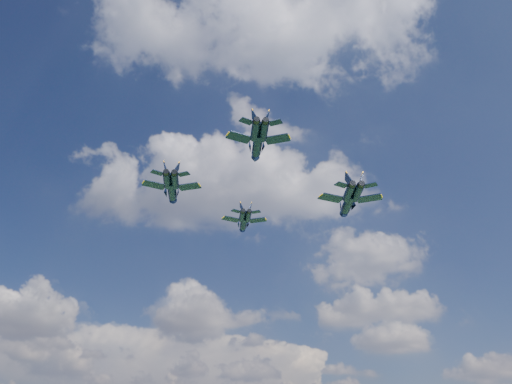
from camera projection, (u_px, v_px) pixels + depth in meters
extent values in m
cylinder|color=black|center=(244.00, 223.00, 118.09)|extent=(3.01, 7.90, 1.55)
cone|color=black|center=(242.00, 231.00, 122.49)|extent=(1.87, 2.48, 1.46)
ellipsoid|color=brown|center=(243.00, 226.00, 120.81)|extent=(1.30, 2.58, 0.71)
cube|color=black|center=(231.00, 219.00, 116.29)|extent=(4.54, 4.04, 0.15)
cube|color=black|center=(258.00, 220.00, 116.84)|extent=(4.31, 2.95, 0.15)
cube|color=black|center=(236.00, 211.00, 112.34)|extent=(2.42, 2.30, 0.12)
cube|color=black|center=(256.00, 212.00, 112.74)|extent=(2.35, 1.84, 0.12)
cube|color=black|center=(242.00, 208.00, 113.61)|extent=(1.11, 2.37, 2.59)
cube|color=black|center=(250.00, 208.00, 113.78)|extent=(1.23, 2.57, 2.59)
cylinder|color=black|center=(172.00, 190.00, 101.95)|extent=(3.39, 8.84, 1.73)
cone|color=black|center=(173.00, 202.00, 106.89)|extent=(2.09, 2.77, 1.64)
ellipsoid|color=brown|center=(173.00, 195.00, 105.00)|extent=(1.46, 2.89, 0.79)
cube|color=black|center=(154.00, 185.00, 99.93)|extent=(5.08, 4.52, 0.17)
cube|color=black|center=(189.00, 187.00, 100.57)|extent=(4.82, 3.29, 0.17)
cube|color=black|center=(157.00, 173.00, 95.51)|extent=(2.70, 2.58, 0.13)
cube|color=black|center=(184.00, 174.00, 95.97)|extent=(2.63, 2.05, 0.13)
cube|color=black|center=(166.00, 169.00, 96.95)|extent=(1.25, 2.65, 2.90)
cube|color=black|center=(177.00, 169.00, 97.14)|extent=(1.38, 2.88, 2.90)
cylinder|color=black|center=(348.00, 203.00, 102.35)|extent=(3.04, 9.73, 1.91)
cone|color=black|center=(343.00, 215.00, 107.83)|extent=(2.13, 2.96, 1.81)
ellipsoid|color=brown|center=(345.00, 208.00, 105.74)|extent=(1.40, 3.14, 0.87)
cube|color=black|center=(331.00, 198.00, 100.37)|extent=(5.62, 4.78, 0.19)
cube|color=black|center=(369.00, 198.00, 100.56)|extent=(5.45, 3.95, 0.19)
cube|color=black|center=(342.00, 185.00, 95.39)|extent=(3.01, 2.77, 0.15)
cube|color=black|center=(370.00, 185.00, 95.53)|extent=(2.96, 2.41, 0.15)
cube|color=black|center=(348.00, 180.00, 96.87)|extent=(1.15, 3.00, 3.20)
cube|color=black|center=(360.00, 180.00, 96.93)|extent=(1.44, 3.15, 3.20)
cylinder|color=black|center=(257.00, 144.00, 83.67)|extent=(2.91, 8.03, 1.58)
cone|color=black|center=(255.00, 160.00, 88.16)|extent=(1.86, 2.50, 1.49)
ellipsoid|color=brown|center=(256.00, 151.00, 86.45)|extent=(1.27, 2.61, 0.72)
cube|color=black|center=(239.00, 137.00, 81.90)|extent=(4.62, 4.06, 0.16)
cube|color=black|center=(277.00, 139.00, 82.34)|extent=(4.41, 3.07, 0.16)
cube|color=black|center=(246.00, 121.00, 77.85)|extent=(2.46, 2.33, 0.12)
cube|color=black|center=(275.00, 122.00, 78.18)|extent=(2.40, 1.90, 0.12)
cube|color=black|center=(254.00, 118.00, 79.13)|extent=(1.08, 2.42, 2.63)
cube|color=black|center=(266.00, 118.00, 79.27)|extent=(1.24, 2.61, 2.63)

